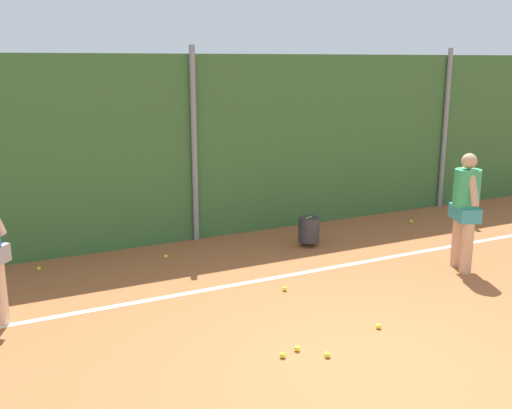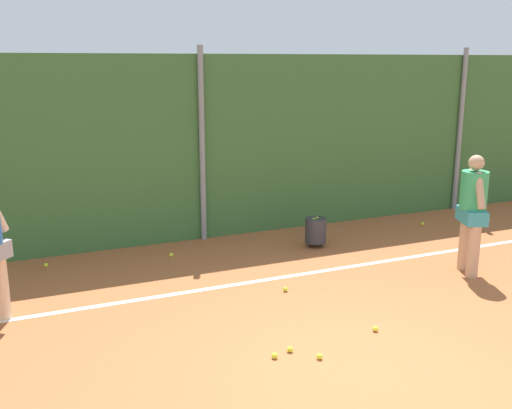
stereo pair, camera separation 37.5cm
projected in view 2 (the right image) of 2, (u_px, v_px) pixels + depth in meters
ground_plane at (294, 315)px, 7.41m from camera, size 29.98×29.98×0.00m
hedge_fence_backdrop at (199, 148)px, 10.34m from camera, size 19.49×0.25×3.20m
fence_post_center at (202, 146)px, 10.17m from camera, size 0.10×0.10×3.34m
fence_post_right at (460, 131)px, 12.33m from camera, size 0.10×0.10×3.34m
court_baseline_paint at (255, 282)px, 8.52m from camera, size 14.24×0.10×0.01m
player_foreground_near at (472, 208)px, 8.65m from camera, size 0.48×0.70×1.78m
ball_hopper at (316, 230)px, 10.07m from camera, size 0.36×0.36×0.51m
tennis_ball_0 at (375, 329)px, 6.95m from camera, size 0.07×0.07×0.07m
tennis_ball_1 at (171, 255)px, 9.59m from camera, size 0.07×0.07×0.07m
tennis_ball_2 at (290, 349)px, 6.46m from camera, size 0.07×0.07×0.07m
tennis_ball_4 at (320, 356)px, 6.31m from camera, size 0.07×0.07×0.07m
tennis_ball_5 at (480, 224)px, 11.39m from camera, size 0.07×0.07×0.07m
tennis_ball_6 at (275, 356)px, 6.32m from camera, size 0.07×0.07×0.07m
tennis_ball_7 at (488, 220)px, 11.71m from camera, size 0.07×0.07×0.07m
tennis_ball_8 at (423, 224)px, 11.43m from camera, size 0.07×0.07×0.07m
tennis_ball_9 at (285, 289)px, 8.16m from camera, size 0.07×0.07×0.07m
tennis_ball_12 at (46, 265)px, 9.12m from camera, size 0.07×0.07×0.07m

